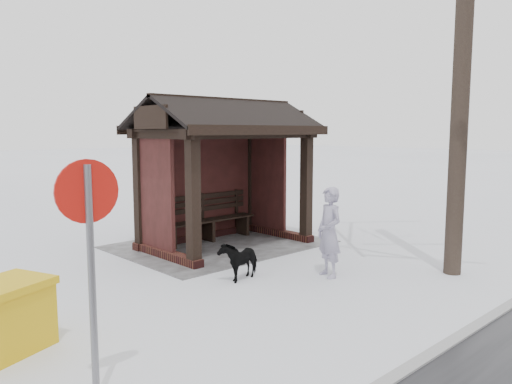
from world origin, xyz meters
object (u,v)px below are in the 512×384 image
Objects in this scene: bus_shelter at (221,143)px; grit_bin at (0,319)px; dog at (239,259)px; road_sign at (89,228)px; pedestrian at (329,232)px.

grit_bin is (5.08, 2.43, -1.77)m from bus_shelter.
dog is 0.35× the size of road_sign.
road_sign is at bearing 40.19° from bus_shelter.
bus_shelter is 1.65× the size of road_sign.
grit_bin is 0.56× the size of road_sign.
road_sign is (-0.31, 1.60, 1.19)m from grit_bin.
grit_bin is (4.89, -0.60, -0.35)m from pedestrian.
grit_bin is (3.73, 0.33, 0.08)m from dog.
bus_shelter is 6.26m from road_sign.
dog is 4.12m from road_sign.
road_sign is (4.58, 1.00, 0.83)m from pedestrian.
grit_bin is at bearing -98.09° from dog.
pedestrian is 4.94m from grit_bin.
bus_shelter is 3.35m from pedestrian.
grit_bin is at bearing 25.55° from bus_shelter.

